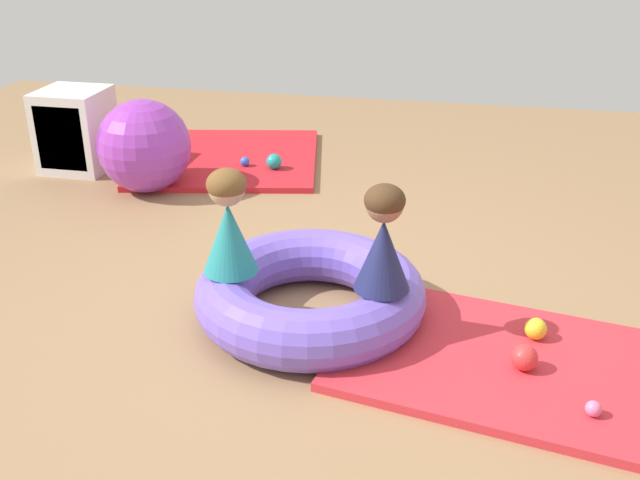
{
  "coord_description": "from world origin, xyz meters",
  "views": [
    {
      "loc": [
        0.65,
        -2.9,
        1.77
      ],
      "look_at": [
        0.0,
        0.16,
        0.31
      ],
      "focal_mm": 41.65,
      "sensor_mm": 36.0,
      "label": 1
    }
  ],
  "objects_px": {
    "inflatable_cushion": "(311,294)",
    "storage_cube": "(74,131)",
    "play_ball_red": "(525,358)",
    "child_in_navy": "(383,239)",
    "play_ball_yellow": "(536,329)",
    "play_ball_green": "(155,161)",
    "child_in_teal": "(229,223)",
    "exercise_ball_large": "(144,146)",
    "play_ball_teal": "(274,162)",
    "play_ball_blue": "(245,162)",
    "play_ball_pink": "(593,409)"
  },
  "relations": [
    {
      "from": "inflatable_cushion",
      "to": "storage_cube",
      "type": "xyz_separation_m",
      "value": [
        -2.05,
        1.65,
        0.15
      ]
    },
    {
      "from": "play_ball_red",
      "to": "child_in_navy",
      "type": "bearing_deg",
      "value": 165.99
    },
    {
      "from": "play_ball_yellow",
      "to": "play_ball_green",
      "type": "height_order",
      "value": "play_ball_yellow"
    },
    {
      "from": "child_in_teal",
      "to": "play_ball_red",
      "type": "height_order",
      "value": "child_in_teal"
    },
    {
      "from": "play_ball_yellow",
      "to": "storage_cube",
      "type": "xyz_separation_m",
      "value": [
        -3.04,
        1.68,
        0.19
      ]
    },
    {
      "from": "play_ball_yellow",
      "to": "child_in_navy",
      "type": "bearing_deg",
      "value": -171.94
    },
    {
      "from": "play_ball_red",
      "to": "storage_cube",
      "type": "relative_size",
      "value": 0.19
    },
    {
      "from": "child_in_navy",
      "to": "exercise_ball_large",
      "type": "height_order",
      "value": "child_in_navy"
    },
    {
      "from": "play_ball_teal",
      "to": "play_ball_blue",
      "type": "xyz_separation_m",
      "value": [
        -0.22,
        0.01,
        -0.02
      ]
    },
    {
      "from": "play_ball_blue",
      "to": "child_in_teal",
      "type": "bearing_deg",
      "value": -74.37
    },
    {
      "from": "play_ball_teal",
      "to": "play_ball_pink",
      "type": "relative_size",
      "value": 1.75
    },
    {
      "from": "inflatable_cushion",
      "to": "play_ball_blue",
      "type": "distance_m",
      "value": 2.05
    },
    {
      "from": "play_ball_pink",
      "to": "child_in_navy",
      "type": "bearing_deg",
      "value": 154.48
    },
    {
      "from": "play_ball_blue",
      "to": "play_ball_green",
      "type": "height_order",
      "value": "play_ball_green"
    },
    {
      "from": "child_in_teal",
      "to": "play_ball_pink",
      "type": "bearing_deg",
      "value": -5.1
    },
    {
      "from": "child_in_teal",
      "to": "play_ball_red",
      "type": "relative_size",
      "value": 4.41
    },
    {
      "from": "exercise_ball_large",
      "to": "storage_cube",
      "type": "bearing_deg",
      "value": 156.78
    },
    {
      "from": "play_ball_red",
      "to": "exercise_ball_large",
      "type": "xyz_separation_m",
      "value": [
        -2.33,
        1.64,
        0.21
      ]
    },
    {
      "from": "child_in_navy",
      "to": "play_ball_yellow",
      "type": "xyz_separation_m",
      "value": [
        0.66,
        0.09,
        -0.4
      ]
    },
    {
      "from": "play_ball_teal",
      "to": "play_ball_yellow",
      "type": "xyz_separation_m",
      "value": [
        1.66,
        -1.86,
        -0.01
      ]
    },
    {
      "from": "child_in_navy",
      "to": "play_ball_yellow",
      "type": "height_order",
      "value": "child_in_navy"
    },
    {
      "from": "inflatable_cushion",
      "to": "play_ball_yellow",
      "type": "xyz_separation_m",
      "value": [
        0.99,
        -0.03,
        -0.04
      ]
    },
    {
      "from": "inflatable_cushion",
      "to": "play_ball_red",
      "type": "distance_m",
      "value": 0.97
    },
    {
      "from": "inflatable_cushion",
      "to": "play_ball_red",
      "type": "relative_size",
      "value": 9.77
    },
    {
      "from": "play_ball_teal",
      "to": "storage_cube",
      "type": "distance_m",
      "value": 1.41
    },
    {
      "from": "play_ball_pink",
      "to": "play_ball_yellow",
      "type": "height_order",
      "value": "play_ball_yellow"
    },
    {
      "from": "inflatable_cushion",
      "to": "play_ball_teal",
      "type": "distance_m",
      "value": 1.95
    },
    {
      "from": "play_ball_yellow",
      "to": "exercise_ball_large",
      "type": "height_order",
      "value": "exercise_ball_large"
    },
    {
      "from": "play_ball_green",
      "to": "storage_cube",
      "type": "xyz_separation_m",
      "value": [
        -0.56,
        -0.06,
        0.2
      ]
    },
    {
      "from": "play_ball_yellow",
      "to": "child_in_teal",
      "type": "bearing_deg",
      "value": -176.97
    },
    {
      "from": "play_ball_pink",
      "to": "play_ball_blue",
      "type": "xyz_separation_m",
      "value": [
        -2.05,
        2.37,
        0.0
      ]
    },
    {
      "from": "play_ball_blue",
      "to": "exercise_ball_large",
      "type": "bearing_deg",
      "value": -137.69
    },
    {
      "from": "play_ball_pink",
      "to": "child_in_teal",
      "type": "bearing_deg",
      "value": 164.34
    },
    {
      "from": "play_ball_blue",
      "to": "play_ball_yellow",
      "type": "bearing_deg",
      "value": -45.0
    },
    {
      "from": "inflatable_cushion",
      "to": "play_ball_green",
      "type": "xyz_separation_m",
      "value": [
        -1.49,
        1.71,
        -0.05
      ]
    },
    {
      "from": "child_in_navy",
      "to": "play_ball_red",
      "type": "relative_size",
      "value": 4.33
    },
    {
      "from": "inflatable_cushion",
      "to": "child_in_navy",
      "type": "distance_m",
      "value": 0.5
    },
    {
      "from": "child_in_teal",
      "to": "exercise_ball_large",
      "type": "bearing_deg",
      "value": 136.43
    },
    {
      "from": "storage_cube",
      "to": "play_ball_pink",
      "type": "bearing_deg",
      "value": -34.0
    },
    {
      "from": "play_ball_teal",
      "to": "exercise_ball_large",
      "type": "xyz_separation_m",
      "value": [
        -0.73,
        -0.46,
        0.21
      ]
    },
    {
      "from": "storage_cube",
      "to": "play_ball_red",
      "type": "bearing_deg",
      "value": -32.79
    },
    {
      "from": "play_ball_blue",
      "to": "play_ball_green",
      "type": "bearing_deg",
      "value": -167.33
    },
    {
      "from": "child_in_navy",
      "to": "play_ball_yellow",
      "type": "bearing_deg",
      "value": -74.61
    },
    {
      "from": "inflatable_cushion",
      "to": "child_in_navy",
      "type": "relative_size",
      "value": 2.25
    },
    {
      "from": "child_in_navy",
      "to": "play_ball_teal",
      "type": "height_order",
      "value": "child_in_navy"
    },
    {
      "from": "child_in_navy",
      "to": "play_ball_red",
      "type": "bearing_deg",
      "value": -96.68
    },
    {
      "from": "inflatable_cushion",
      "to": "child_in_navy",
      "type": "xyz_separation_m",
      "value": [
        0.33,
        -0.12,
        0.36
      ]
    },
    {
      "from": "play_ball_blue",
      "to": "exercise_ball_large",
      "type": "relative_size",
      "value": 0.11
    },
    {
      "from": "play_ball_teal",
      "to": "play_ball_blue",
      "type": "height_order",
      "value": "play_ball_teal"
    },
    {
      "from": "inflatable_cushion",
      "to": "exercise_ball_large",
      "type": "height_order",
      "value": "exercise_ball_large"
    }
  ]
}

